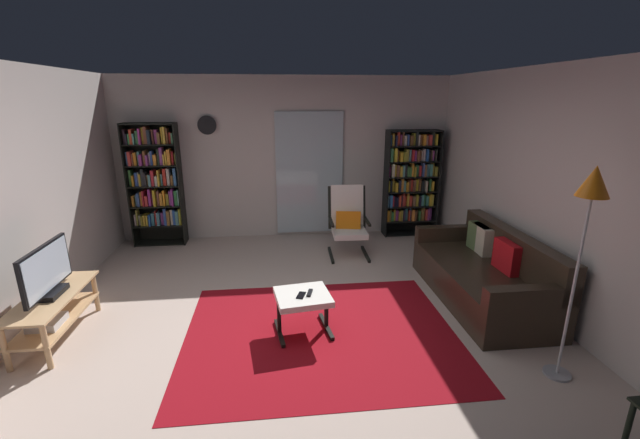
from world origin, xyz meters
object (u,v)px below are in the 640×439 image
object	(u,v)px
bookshelf_near_tv	(156,181)
ottoman	(303,301)
tv_remote	(310,293)
bookshelf_near_sofa	(410,181)
tv_stand	(53,311)
floor_lamp_by_sofa	(590,203)
cell_phone	(301,295)
wall_clock	(207,125)
leather_sofa	(485,275)
lounge_armchair	(348,219)
television	(47,273)

from	to	relation	value
bookshelf_near_tv	ottoman	bearing A→B (deg)	-54.00
tv_remote	bookshelf_near_sofa	bearing A→B (deg)	70.71
tv_stand	floor_lamp_by_sofa	world-z (taller)	floor_lamp_by_sofa
bookshelf_near_sofa	tv_remote	bearing A→B (deg)	-123.87
cell_phone	floor_lamp_by_sofa	distance (m)	2.53
cell_phone	wall_clock	distance (m)	3.59
tv_remote	tv_stand	bearing A→B (deg)	-168.78
leather_sofa	lounge_armchair	bearing A→B (deg)	129.85
tv_stand	bookshelf_near_tv	bearing A→B (deg)	83.36
lounge_armchair	cell_phone	size ratio (longest dim) A/B	7.30
bookshelf_near_sofa	ottoman	world-z (taller)	bookshelf_near_sofa
tv_stand	lounge_armchair	size ratio (longest dim) A/B	1.09
bookshelf_near_tv	cell_phone	size ratio (longest dim) A/B	13.59
television	cell_phone	size ratio (longest dim) A/B	5.75
bookshelf_near_tv	tv_remote	bearing A→B (deg)	-53.11
leather_sofa	cell_phone	bearing A→B (deg)	-166.43
leather_sofa	tv_remote	size ratio (longest dim) A/B	13.83
ottoman	bookshelf_near_tv	bearing A→B (deg)	126.00
leather_sofa	floor_lamp_by_sofa	bearing A→B (deg)	-91.89
bookshelf_near_tv	television	bearing A→B (deg)	-96.65
bookshelf_near_tv	wall_clock	world-z (taller)	wall_clock
floor_lamp_by_sofa	wall_clock	distance (m)	5.17
leather_sofa	cell_phone	world-z (taller)	leather_sofa
bookshelf_near_tv	bookshelf_near_sofa	xyz separation A→B (m)	(4.08, 0.03, -0.09)
bookshelf_near_sofa	lounge_armchair	world-z (taller)	bookshelf_near_sofa
tv_remote	television	bearing A→B (deg)	-169.37
lounge_armchair	wall_clock	world-z (taller)	wall_clock
tv_remote	floor_lamp_by_sofa	bearing A→B (deg)	-9.37
bookshelf_near_sofa	leather_sofa	bearing A→B (deg)	-86.60
lounge_armchair	cell_phone	world-z (taller)	lounge_armchair
leather_sofa	ottoman	xyz separation A→B (m)	(-2.15, -0.49, 0.05)
tv_stand	lounge_armchair	bearing A→B (deg)	31.08
bookshelf_near_tv	ottoman	size ratio (longest dim) A/B	3.27
bookshelf_near_sofa	wall_clock	world-z (taller)	wall_clock
television	wall_clock	size ratio (longest dim) A/B	2.78
ottoman	wall_clock	size ratio (longest dim) A/B	2.01
television	wall_clock	xyz separation A→B (m)	(1.13, 2.84, 1.17)
leather_sofa	lounge_armchair	xyz separation A→B (m)	(-1.33, 1.59, 0.24)
leather_sofa	lounge_armchair	distance (m)	2.09
tv_remote	cell_phone	world-z (taller)	tv_remote
bookshelf_near_tv	bookshelf_near_sofa	world-z (taller)	bookshelf_near_tv
cell_phone	floor_lamp_by_sofa	world-z (taller)	floor_lamp_by_sofa
television	cell_phone	distance (m)	2.40
leather_sofa	tv_remote	bearing A→B (deg)	-166.80
bookshelf_near_tv	bookshelf_near_sofa	bearing A→B (deg)	0.36
bookshelf_near_tv	leather_sofa	size ratio (longest dim) A/B	0.96
lounge_armchair	cell_phone	distance (m)	2.28
ottoman	floor_lamp_by_sofa	xyz separation A→B (m)	(2.10, -0.90, 1.16)
television	cell_phone	xyz separation A→B (m)	(2.37, -0.20, -0.26)
bookshelf_near_tv	tv_stand	bearing A→B (deg)	-96.64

